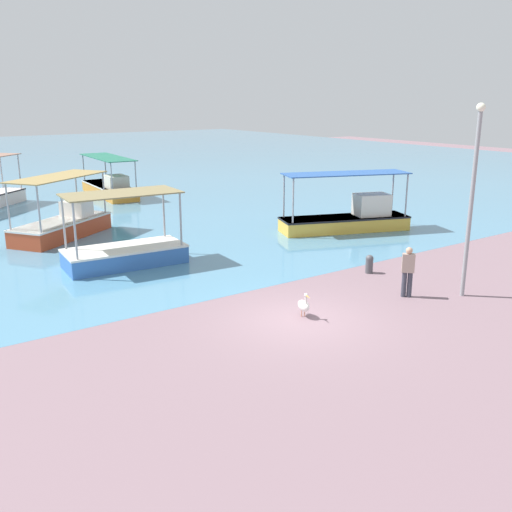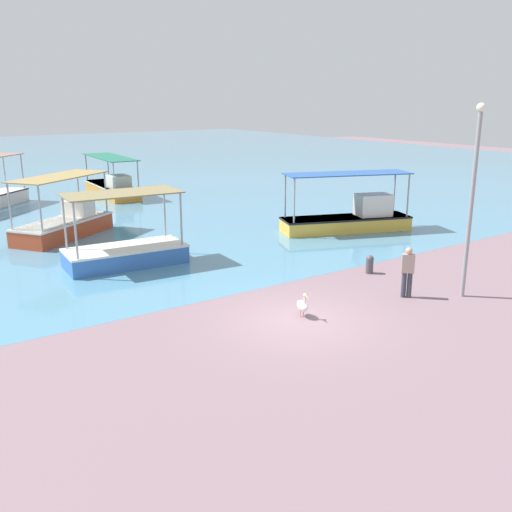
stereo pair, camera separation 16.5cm
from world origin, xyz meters
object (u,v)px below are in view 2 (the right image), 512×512
at_px(fishing_boat_far_right, 351,217).
at_px(lamp_post, 472,192).
at_px(mooring_bollard, 370,264).
at_px(fisherman_standing, 408,271).
at_px(fishing_boat_near_left, 125,251).
at_px(fishing_boat_far_left, 65,224).
at_px(pelican, 303,305).
at_px(fishing_boat_outer, 113,187).

xyz_separation_m(fishing_boat_far_right, lamp_post, (-3.72, -9.21, 2.79)).
bearing_deg(mooring_bollard, fishing_boat_far_right, 51.99).
bearing_deg(fisherman_standing, fishing_boat_far_right, 57.02).
height_order(mooring_bollard, fisherman_standing, fisherman_standing).
bearing_deg(mooring_bollard, lamp_post, -79.09).
height_order(fishing_boat_far_right, mooring_bollard, fishing_boat_far_right).
height_order(fishing_boat_far_right, fisherman_standing, fishing_boat_far_right).
distance_m(lamp_post, fisherman_standing, 3.19).
bearing_deg(lamp_post, fisherman_standing, 148.62).
relative_size(lamp_post, fisherman_standing, 3.67).
relative_size(fishing_boat_near_left, lamp_post, 0.76).
bearing_deg(mooring_bollard, fishing_boat_far_left, 121.72).
bearing_deg(fishing_boat_near_left, pelican, -75.12).
bearing_deg(pelican, mooring_bollard, 22.71).
xyz_separation_m(fishing_boat_far_left, lamp_post, (8.31, -15.90, 2.83)).
xyz_separation_m(pelican, fisherman_standing, (3.94, -0.55, 0.53)).
height_order(fishing_boat_far_left, pelican, fishing_boat_far_left).
relative_size(pelican, fisherman_standing, 0.47).
bearing_deg(fisherman_standing, fishing_boat_far_left, 114.16).
distance_m(fishing_boat_far_left, fishing_boat_outer, 11.64).
xyz_separation_m(fishing_boat_far_left, pelican, (2.75, -14.37, -0.26)).
bearing_deg(fishing_boat_outer, fishing_boat_near_left, -109.26).
distance_m(fishing_boat_far_left, mooring_bollard, 14.50).
xyz_separation_m(mooring_bollard, fisherman_standing, (-0.93, -2.59, 0.53)).
relative_size(fishing_boat_outer, pelican, 8.44).
xyz_separation_m(fishing_boat_far_right, pelican, (-9.27, -7.68, -0.30)).
relative_size(pelican, lamp_post, 0.13).
bearing_deg(fishing_boat_far_right, pelican, -140.39).
bearing_deg(fishing_boat_outer, mooring_bollard, -86.16).
bearing_deg(fishing_boat_near_left, fishing_boat_far_right, -3.10).
height_order(pelican, lamp_post, lamp_post).
xyz_separation_m(fishing_boat_outer, lamp_post, (2.18, -25.80, 2.86)).
bearing_deg(fisherman_standing, pelican, 172.07).
height_order(fishing_boat_far_left, lamp_post, lamp_post).
bearing_deg(fishing_boat_outer, pelican, -97.92).
bearing_deg(pelican, fishing_boat_far_left, 100.85).
height_order(fishing_boat_outer, fishing_boat_near_left, fishing_boat_near_left).
distance_m(fishing_boat_far_right, mooring_bollard, 7.16).
distance_m(fishing_boat_outer, fisherman_standing, 24.82).
relative_size(fishing_boat_far_left, fishing_boat_outer, 0.80).
height_order(fishing_boat_outer, mooring_bollard, fishing_boat_outer).
xyz_separation_m(fishing_boat_near_left, pelican, (2.20, -8.30, -0.17)).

